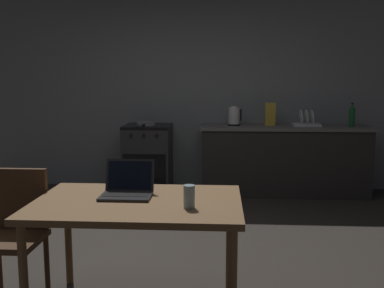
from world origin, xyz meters
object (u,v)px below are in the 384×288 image
at_px(laptop, 127,189).
at_px(cereal_box, 270,114).
at_px(chair, 14,227).
at_px(bottle, 352,115).
at_px(electric_kettle, 234,116).
at_px(drinking_glass, 189,197).
at_px(dish_rack, 306,122).
at_px(stove_oven, 148,158).
at_px(frying_pan, 146,123).
at_px(dining_table, 138,211).

height_order(laptop, cereal_box, cereal_box).
relative_size(chair, bottle, 2.97).
xyz_separation_m(electric_kettle, drinking_glass, (-0.36, -3.26, -0.20)).
height_order(electric_kettle, dish_rack, electric_kettle).
distance_m(stove_oven, electric_kettle, 1.26).
relative_size(stove_oven, chair, 1.00).
height_order(bottle, dish_rack, bottle).
relative_size(frying_pan, cereal_box, 1.49).
bearing_deg(laptop, drinking_glass, -23.59).
relative_size(dining_table, bottle, 4.30).
bearing_deg(dining_table, electric_kettle, 77.51).
distance_m(bottle, frying_pan, 2.62).
distance_m(bottle, dish_rack, 0.56).
bearing_deg(chair, dining_table, 7.31).
height_order(electric_kettle, frying_pan, electric_kettle).
height_order(laptop, dish_rack, dish_rack).
height_order(dining_table, drinking_glass, drinking_glass).
distance_m(dining_table, cereal_box, 3.36).
bearing_deg(chair, bottle, 58.87).
relative_size(dining_table, chair, 1.45).
bearing_deg(frying_pan, bottle, -0.48).
distance_m(chair, bottle, 4.25).
relative_size(electric_kettle, bottle, 0.83).
distance_m(chair, drinking_glass, 1.24).
bearing_deg(stove_oven, bottle, -1.05).
height_order(electric_kettle, drinking_glass, electric_kettle).
distance_m(frying_pan, drinking_glass, 3.33).
distance_m(chair, laptop, 0.81).
bearing_deg(laptop, dish_rack, 67.64).
relative_size(frying_pan, drinking_glass, 3.21).
height_order(stove_oven, frying_pan, frying_pan).
xyz_separation_m(bottle, dish_rack, (-0.55, 0.05, -0.09)).
bearing_deg(dining_table, drinking_glass, -23.95).
height_order(dining_table, dish_rack, dish_rack).
xyz_separation_m(stove_oven, dish_rack, (2.05, 0.00, 0.49)).
height_order(frying_pan, cereal_box, cereal_box).
bearing_deg(bottle, electric_kettle, 178.06).
xyz_separation_m(dining_table, drinking_glass, (0.33, -0.15, 0.14)).
height_order(stove_oven, dining_table, stove_oven).
relative_size(laptop, dish_rack, 0.94).
xyz_separation_m(laptop, drinking_glass, (0.42, -0.25, 0.02)).
height_order(laptop, frying_pan, laptop).
height_order(bottle, frying_pan, bottle).
height_order(frying_pan, drinking_glass, frying_pan).
height_order(bottle, drinking_glass, bottle).
distance_m(laptop, dish_rack, 3.46).
bearing_deg(dining_table, laptop, 130.45).
relative_size(chair, electric_kettle, 3.56).
xyz_separation_m(dining_table, laptop, (-0.08, 0.10, 0.12)).
bearing_deg(dining_table, chair, 172.86).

